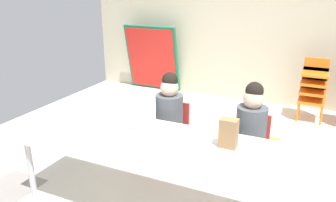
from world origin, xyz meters
TOP-DOWN VIEW (x-y plane):
  - ground_plane at (-0.01, -0.01)m, footprint 5.25×4.79m
  - back_wall at (0.00, 2.40)m, footprint 5.25×0.10m
  - craft_table at (-0.12, -0.56)m, footprint 2.05×0.82m
  - seated_child_near_camera at (-0.28, 0.08)m, footprint 0.32×0.32m
  - seated_child_middle_seat at (0.49, 0.08)m, footprint 0.33×0.33m
  - kid_chair_orange_stack at (0.92, 1.91)m, footprint 0.32×0.30m
  - folded_activity_table at (-1.57, 2.20)m, footprint 0.90×0.29m
  - paper_bag_brown at (0.42, -0.41)m, footprint 0.13×0.09m
  - paper_plate_near_edge at (-0.34, -0.39)m, footprint 0.18×0.18m
  - paper_plate_center_table at (0.13, -0.76)m, footprint 0.18×0.18m
  - donut_powdered_on_plate at (-0.34, -0.39)m, footprint 0.11×0.11m

SIDE VIEW (x-z plane):
  - ground_plane at x=-0.01m, z-range -0.02..0.00m
  - kid_chair_orange_stack at x=0.92m, z-range 0.06..0.86m
  - craft_table at x=-0.12m, z-range 0.23..0.78m
  - folded_activity_table at x=-1.57m, z-range -0.01..1.08m
  - paper_plate_near_edge at x=-0.34m, z-range 0.55..0.55m
  - paper_plate_center_table at x=0.13m, z-range 0.55..0.55m
  - seated_child_near_camera at x=-0.28m, z-range 0.10..1.01m
  - seated_child_middle_seat at x=0.49m, z-range 0.10..1.01m
  - donut_powdered_on_plate at x=-0.34m, z-range 0.55..0.59m
  - paper_bag_brown at x=0.42m, z-range 0.55..0.77m
  - back_wall at x=0.00m, z-range 0.00..2.52m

